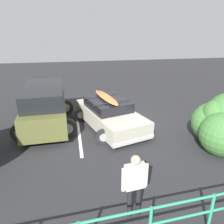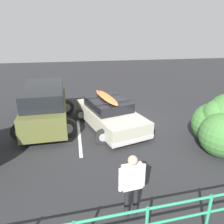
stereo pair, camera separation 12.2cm
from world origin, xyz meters
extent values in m
cube|color=#28282B|center=(0.00, 0.00, -0.01)|extent=(44.00, 44.00, 0.02)
cube|color=silver|center=(1.87, 0.09, 0.00)|extent=(0.12, 4.79, 0.00)
cube|color=#B7B29E|center=(0.45, 0.09, 0.50)|extent=(2.89, 4.54, 0.67)
cube|color=black|center=(0.49, -0.08, 1.04)|extent=(2.08, 2.38, 0.42)
cube|color=silver|center=(-0.13, 2.07, 0.29)|extent=(1.79, 0.60, 0.14)
cube|color=silver|center=(1.02, -1.89, 0.29)|extent=(1.79, 0.60, 0.14)
cylinder|color=black|center=(-0.80, 1.09, 0.30)|extent=(0.60, 0.18, 0.60)
cylinder|color=#99999E|center=(-0.80, 1.09, 0.30)|extent=(0.33, 0.19, 0.33)
cylinder|color=black|center=(0.96, 1.59, 0.30)|extent=(0.60, 0.18, 0.60)
cylinder|color=#99999E|center=(0.96, 1.59, 0.30)|extent=(0.33, 0.19, 0.33)
cylinder|color=black|center=(-0.07, -1.42, 0.30)|extent=(0.60, 0.18, 0.60)
cylinder|color=#99999E|center=(-0.07, -1.42, 0.30)|extent=(0.33, 0.19, 0.33)
cylinder|color=black|center=(1.69, -0.91, 0.30)|extent=(0.60, 0.18, 0.60)
cylinder|color=#99999E|center=(1.69, -0.91, 0.30)|extent=(0.33, 0.19, 0.33)
cylinder|color=black|center=(0.34, 0.46, 1.29)|extent=(1.82, 0.55, 0.03)
cylinder|color=black|center=(0.65, -0.61, 1.29)|extent=(1.82, 0.55, 0.03)
ellipsoid|color=orange|center=(0.55, -0.20, 1.35)|extent=(0.95, 2.62, 0.09)
cone|color=black|center=(0.75, -1.21, 1.47)|extent=(0.10, 0.10, 0.14)
cube|color=brown|center=(3.28, -0.57, 0.73)|extent=(1.94, 4.43, 0.95)
cube|color=black|center=(3.28, -0.57, 1.54)|extent=(1.76, 3.46, 0.67)
cylinder|color=black|center=(3.36, -2.85, 0.83)|extent=(0.71, 0.20, 0.71)
cylinder|color=black|center=(2.32, 0.71, 0.39)|extent=(0.78, 0.22, 0.78)
cylinder|color=#99999E|center=(2.32, 0.71, 0.39)|extent=(0.43, 0.23, 0.43)
cylinder|color=black|center=(4.15, 0.77, 0.39)|extent=(0.78, 0.22, 0.78)
cylinder|color=#99999E|center=(4.15, 0.77, 0.39)|extent=(0.43, 0.23, 0.43)
cylinder|color=black|center=(2.42, -1.91, 0.39)|extent=(0.78, 0.22, 0.78)
cylinder|color=#99999E|center=(2.42, -1.91, 0.39)|extent=(0.43, 0.23, 0.43)
cylinder|color=black|center=(4.24, -1.85, 0.39)|extent=(0.78, 0.22, 0.78)
cylinder|color=#99999E|center=(4.24, -1.85, 0.39)|extent=(0.43, 0.23, 0.43)
cylinder|color=black|center=(0.69, 5.21, 0.41)|extent=(0.12, 0.12, 0.82)
cylinder|color=black|center=(0.91, 5.23, 0.41)|extent=(0.12, 0.12, 0.82)
cube|color=silver|center=(0.80, 5.22, 1.12)|extent=(0.50, 0.24, 0.61)
sphere|color=#D6A884|center=(0.80, 5.22, 1.55)|extent=(0.22, 0.22, 0.22)
cylinder|color=silver|center=(0.52, 5.18, 1.10)|extent=(0.08, 0.08, 0.58)
cylinder|color=silver|center=(1.08, 5.25, 1.10)|extent=(0.08, 0.08, 0.58)
cylinder|color=#2D9366|center=(-0.72, 5.95, 0.50)|extent=(0.07, 0.07, 0.99)
cylinder|color=#2D9366|center=(0.70, 6.04, 0.96)|extent=(8.52, 0.56, 0.06)
cylinder|color=#4C3828|center=(-3.29, 2.45, 0.21)|extent=(0.30, 0.30, 0.41)
sphere|color=#427A38|center=(-3.26, 2.37, 1.09)|extent=(1.05, 1.05, 1.05)
sphere|color=#427A38|center=(-3.76, 2.26, 0.71)|extent=(1.58, 1.58, 1.58)
sphere|color=#427A38|center=(-3.27, 2.16, 0.79)|extent=(1.59, 1.59, 1.59)
sphere|color=#427A38|center=(-3.25, 2.43, 1.25)|extent=(1.15, 1.15, 1.15)
sphere|color=#427A38|center=(-3.10, 3.04, 0.73)|extent=(1.62, 1.62, 1.62)
sphere|color=#427A38|center=(-3.18, 2.17, 0.91)|extent=(1.11, 1.11, 1.11)
camera|label=1|loc=(2.08, 9.11, 4.22)|focal=35.00mm
camera|label=2|loc=(1.96, 9.14, 4.22)|focal=35.00mm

